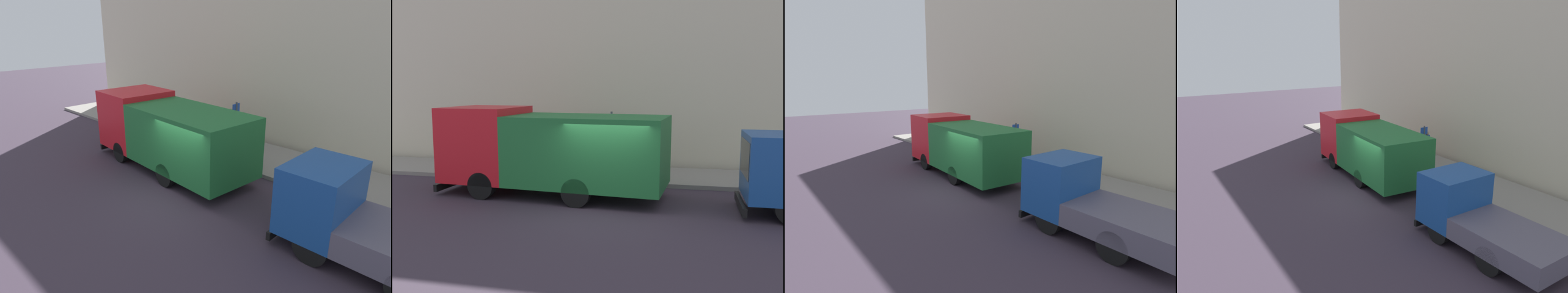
% 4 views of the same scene
% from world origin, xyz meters
% --- Properties ---
extents(ground, '(80.00, 80.00, 0.00)m').
position_xyz_m(ground, '(0.00, 0.00, 0.00)').
color(ground, '#3B2F3D').
extents(sidewalk, '(3.30, 30.00, 0.15)m').
position_xyz_m(sidewalk, '(4.65, 0.00, 0.08)').
color(sidewalk, gray).
rests_on(sidewalk, ground).
extents(building_facade, '(0.50, 30.00, 12.96)m').
position_xyz_m(building_facade, '(6.80, 0.00, 6.48)').
color(building_facade, beige).
rests_on(building_facade, ground).
extents(large_utility_truck, '(3.16, 7.59, 2.88)m').
position_xyz_m(large_utility_truck, '(1.21, 2.10, 1.56)').
color(large_utility_truck, red).
rests_on(large_utility_truck, ground).
extents(small_flatbed_truck, '(2.19, 5.08, 2.28)m').
position_xyz_m(small_flatbed_truck, '(0.50, -5.76, 1.06)').
color(small_flatbed_truck, '#1A4B9A').
rests_on(small_flatbed_truck, ground).
extents(pedestrian_walking, '(0.42, 0.42, 1.77)m').
position_xyz_m(pedestrian_walking, '(4.87, 1.87, 1.10)').
color(pedestrian_walking, '#43364C').
rests_on(pedestrian_walking, sidewalk).
extents(traffic_cone_orange, '(0.49, 0.49, 0.70)m').
position_xyz_m(traffic_cone_orange, '(3.70, 5.21, 0.50)').
color(traffic_cone_orange, orange).
rests_on(traffic_cone_orange, sidewalk).
extents(street_sign_post, '(0.44, 0.08, 2.51)m').
position_xyz_m(street_sign_post, '(3.43, 0.46, 1.64)').
color(street_sign_post, '#4C5156').
rests_on(street_sign_post, sidewalk).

